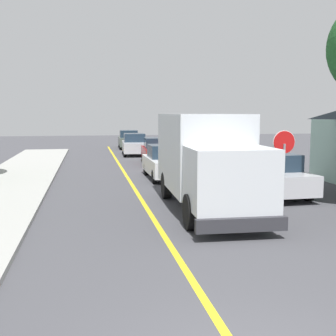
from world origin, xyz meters
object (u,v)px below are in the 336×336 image
parked_car_far (134,145)px  stop_sign (284,154)px  parked_car_near (166,163)px  parked_car_furthest (129,140)px  parked_van_across (272,175)px  box_truck (206,157)px  parked_car_mid (157,151)px

parked_car_far → stop_sign: 20.15m
parked_car_near → parked_car_furthest: bearing=90.2°
parked_car_near → parked_van_across: same height
parked_car_far → parked_car_near: bearing=-89.0°
parked_car_furthest → box_truck: bearing=-89.6°
parked_van_across → stop_sign: stop_sign is taller
parked_car_furthest → stop_sign: size_ratio=1.68×
box_truck → stop_sign: 2.68m
parked_car_mid → parked_car_far: bearing=97.5°
parked_van_across → stop_sign: bearing=-104.9°
parked_car_mid → parked_car_far: (-0.82, 6.19, 0.00)m
parked_car_near → parked_car_far: bearing=91.0°
box_truck → parked_car_far: bearing=91.0°
parked_car_furthest → parked_van_across: 24.57m
box_truck → parked_car_near: (-0.12, 7.03, -0.97)m
parked_car_near → parked_car_furthest: 19.16m
parked_car_near → parked_car_furthest: same height
parked_car_furthest → stop_sign: bearing=-83.9°
box_truck → stop_sign: size_ratio=2.74×
parked_car_near → parked_car_far: same height
box_truck → parked_car_near: 7.09m
parked_car_far → parked_van_across: same height
parked_car_mid → parked_car_furthest: same height
parked_car_far → parked_car_furthest: size_ratio=1.01×
parked_car_near → parked_van_across: (3.35, -5.17, 0.00)m
box_truck → parked_car_far: 19.62m
box_truck → parked_van_across: bearing=29.8°
box_truck → parked_van_across: 3.85m
parked_car_near → parked_car_furthest: (-0.06, 19.16, 0.00)m
parked_car_mid → parked_car_far: same height
box_truck → parked_car_mid: (0.49, 13.40, -0.97)m
parked_car_mid → stop_sign: stop_sign is taller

